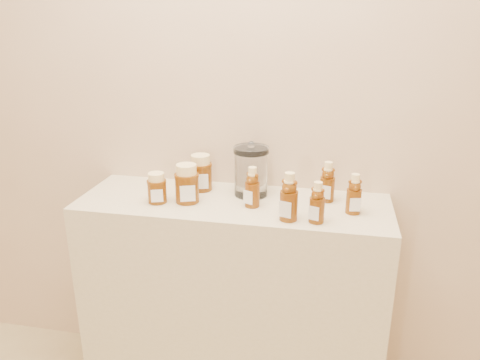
% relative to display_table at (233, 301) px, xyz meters
% --- Properties ---
extents(wall_back, '(3.50, 0.02, 2.70)m').
position_rel_display_table_xyz_m(wall_back, '(0.00, 0.20, 0.90)').
color(wall_back, tan).
rests_on(wall_back, ground).
extents(display_table, '(1.20, 0.40, 0.90)m').
position_rel_display_table_xyz_m(display_table, '(0.00, 0.00, 0.00)').
color(display_table, beige).
rests_on(display_table, ground).
extents(bear_bottle_back_left, '(0.08, 0.08, 0.17)m').
position_rel_display_table_xyz_m(bear_bottle_back_left, '(0.08, -0.03, 0.54)').
color(bear_bottle_back_left, '#592907').
rests_on(bear_bottle_back_left, display_table).
extents(bear_bottle_back_mid, '(0.07, 0.07, 0.18)m').
position_rel_display_table_xyz_m(bear_bottle_back_mid, '(0.35, 0.08, 0.54)').
color(bear_bottle_back_mid, '#592907').
rests_on(bear_bottle_back_mid, display_table).
extents(bear_bottle_back_right, '(0.07, 0.07, 0.17)m').
position_rel_display_table_xyz_m(bear_bottle_back_right, '(0.45, -0.02, 0.53)').
color(bear_bottle_back_right, '#592907').
rests_on(bear_bottle_back_right, display_table).
extents(bear_bottle_front_left, '(0.08, 0.08, 0.20)m').
position_rel_display_table_xyz_m(bear_bottle_front_left, '(0.23, -0.13, 0.55)').
color(bear_bottle_front_left, '#592907').
rests_on(bear_bottle_front_left, display_table).
extents(bear_bottle_front_right, '(0.07, 0.07, 0.17)m').
position_rel_display_table_xyz_m(bear_bottle_front_right, '(0.32, -0.13, 0.53)').
color(bear_bottle_front_right, '#592907').
rests_on(bear_bottle_front_right, display_table).
extents(honey_jar_left, '(0.10, 0.10, 0.12)m').
position_rel_display_table_xyz_m(honey_jar_left, '(-0.28, -0.07, 0.51)').
color(honey_jar_left, '#592907').
rests_on(honey_jar_left, display_table).
extents(honey_jar_back, '(0.12, 0.12, 0.15)m').
position_rel_display_table_xyz_m(honey_jar_back, '(-0.15, 0.10, 0.52)').
color(honey_jar_back, '#592907').
rests_on(honey_jar_back, display_table).
extents(honey_jar_front, '(0.12, 0.12, 0.15)m').
position_rel_display_table_xyz_m(honey_jar_front, '(-0.17, -0.04, 0.52)').
color(honey_jar_front, '#592907').
rests_on(honey_jar_front, display_table).
extents(glass_canister, '(0.14, 0.14, 0.21)m').
position_rel_display_table_xyz_m(glass_canister, '(0.06, 0.08, 0.56)').
color(glass_canister, white).
rests_on(glass_canister, display_table).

